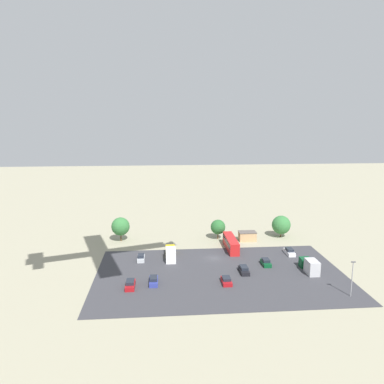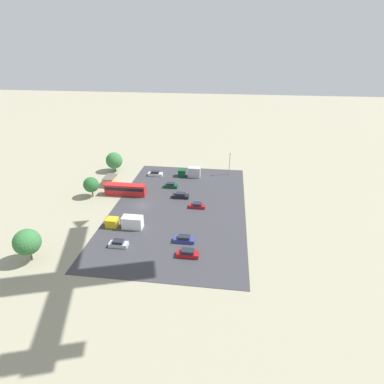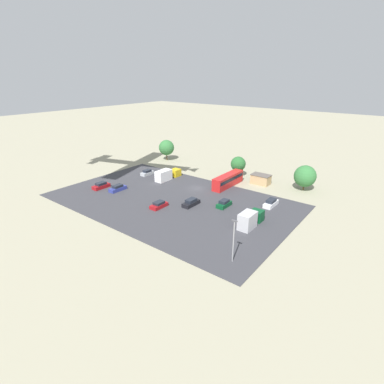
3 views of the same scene
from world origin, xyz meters
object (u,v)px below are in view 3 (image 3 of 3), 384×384
object	(u,v)px
parked_car_6	(101,186)
parked_car_0	(147,173)
parked_car_3	(271,203)
parked_car_5	(224,204)
bus	(228,180)
shed_building	(261,179)
parked_truck_0	(167,175)
parked_truck_1	(250,219)
parked_car_1	(118,188)
parked_car_4	(191,203)
parked_car_2	(159,205)

from	to	relation	value
parked_car_6	parked_car_0	bearing A→B (deg)	-95.42
parked_car_3	parked_car_5	size ratio (longest dim) A/B	1.18
bus	shed_building	bearing A→B (deg)	-131.48
parked_truck_0	parked_truck_1	bearing A→B (deg)	-19.23
parked_car_3	parked_car_1	bearing A→B (deg)	23.09
parked_car_3	parked_car_0	bearing A→B (deg)	1.71
bus	parked_car_5	world-z (taller)	bus
shed_building	parked_car_0	bearing A→B (deg)	23.88
parked_car_4	parked_truck_0	size ratio (longest dim) A/B	0.52
shed_building	parked_truck_1	size ratio (longest dim) A/B	0.71
parked_car_3	parked_car_6	xyz separation A→B (m)	(40.22, 16.58, -0.01)
shed_building	parked_car_4	size ratio (longest dim) A/B	1.10
bus	parked_car_6	world-z (taller)	bus
bus	parked_truck_0	size ratio (longest dim) A/B	1.34
shed_building	parked_car_0	size ratio (longest dim) A/B	1.25
parked_car_6	parked_car_5	bearing A→B (deg)	-163.08
parked_car_2	parked_car_3	size ratio (longest dim) A/B	0.88
bus	parked_car_4	world-z (taller)	bus
shed_building	parked_car_3	bearing A→B (deg)	124.55
parked_car_5	parked_truck_1	size ratio (longest dim) A/B	0.56
parked_car_5	parked_car_6	bearing A→B (deg)	16.92
parked_car_1	parked_car_3	size ratio (longest dim) A/B	0.97
parked_car_1	parked_car_6	size ratio (longest dim) A/B	1.01
parked_car_5	parked_car_2	bearing A→B (deg)	39.50
shed_building	parked_truck_1	bearing A→B (deg)	110.97
parked_car_5	parked_car_6	world-z (taller)	parked_car_6
parked_car_4	parked_car_6	bearing A→B (deg)	-167.54
parked_car_6	shed_building	bearing A→B (deg)	-137.77
bus	parked_car_6	bearing A→B (deg)	40.49
bus	parked_car_5	size ratio (longest dim) A/B	2.93
parked_car_3	parked_truck_1	distance (m)	11.84
parked_car_4	parked_car_1	bearing A→B (deg)	-168.68
shed_building	parked_car_2	distance (m)	30.62
parked_car_0	parked_car_6	world-z (taller)	parked_car_6
parked_car_3	parked_car_5	world-z (taller)	parked_car_3
shed_building	parked_car_1	size ratio (longest dim) A/B	1.11
bus	parked_car_4	xyz separation A→B (m)	(-0.04, 16.17, -1.09)
parked_car_4	parked_car_5	size ratio (longest dim) A/B	1.15
parked_car_3	parked_car_4	bearing A→B (deg)	36.78
parked_car_1	parked_car_5	size ratio (longest dim) A/B	1.14
bus	parked_car_3	bearing A→B (deg)	160.26
parked_car_6	parked_car_1	bearing A→B (deg)	-162.77
parked_car_2	shed_building	bearing A→B (deg)	-111.45
parked_car_1	parked_car_6	world-z (taller)	parked_car_6
parked_car_0	parked_car_4	size ratio (longest dim) A/B	0.88
shed_building	parked_car_5	world-z (taller)	shed_building
parked_car_5	parked_car_6	xyz separation A→B (m)	(31.94, 9.72, 0.00)
parked_car_3	parked_car_5	xyz separation A→B (m)	(8.27, 6.86, -0.01)
bus	parked_car_0	distance (m)	24.97
bus	parked_car_6	xyz separation A→B (m)	(25.58, 21.83, -1.08)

